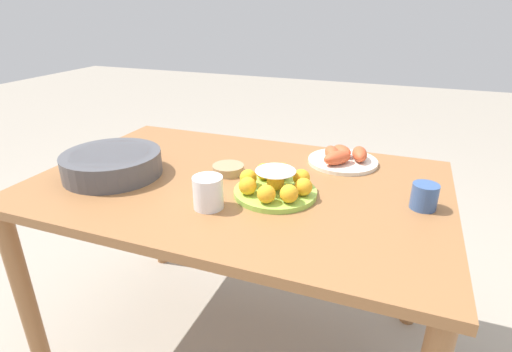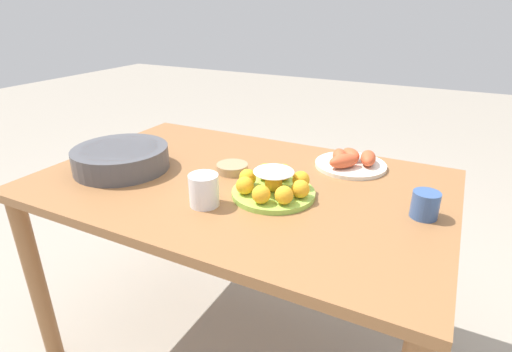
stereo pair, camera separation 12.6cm
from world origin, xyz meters
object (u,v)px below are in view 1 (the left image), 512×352
Objects in this scene: serving_bowl at (112,163)px; seafood_platter at (343,158)px; cake_plate at (275,185)px; dining_table at (239,207)px; sauce_bowl at (228,169)px; cup_far at (208,192)px; cup_near at (424,196)px.

serving_bowl is 1.30× the size of seafood_platter.
serving_bowl is at bearing 5.08° from cake_plate.
seafood_platter is (-0.30, -0.28, 0.12)m from dining_table.
dining_table is 5.24× the size of cake_plate.
serving_bowl reaches higher than seafood_platter.
sauce_bowl is 0.26m from cup_far.
dining_table is at bearing 1.41° from cup_near.
dining_table is at bearing 43.48° from seafood_platter.
sauce_bowl is 0.42m from seafood_platter.
cake_plate is 2.33× the size of sauce_bowl.
serving_bowl is at bearing 23.01° from sauce_bowl.
serving_bowl is 3.47× the size of cup_far.
sauce_bowl is (0.20, -0.10, -0.02)m from cake_plate.
dining_table is 12.22× the size of sauce_bowl.
cake_plate reaches higher than serving_bowl.
cup_near is at bearing -170.86° from cake_plate.
seafood_platter is 0.38m from cup_near.
cup_near is (-0.57, -0.01, 0.13)m from dining_table.
cup_far is (-0.05, 0.25, 0.03)m from sauce_bowl.
cup_far is (-0.41, 0.10, 0.00)m from serving_bowl.
cake_plate reaches higher than dining_table.
cup_near reaches higher than dining_table.
cup_far reaches higher than cup_near.
cup_near is at bearing -178.59° from dining_table.
cup_near is (-0.42, -0.07, 0.00)m from cake_plate.
cup_near is at bearing -173.18° from serving_bowl.
serving_bowl is 4.39× the size of cup_near.
serving_bowl is 3.00× the size of sauce_bowl.
dining_table is 0.20m from cake_plate.
dining_table is 0.45m from serving_bowl.
dining_table is at bearing 139.88° from sauce_bowl.
serving_bowl reaches higher than dining_table.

